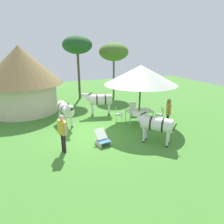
# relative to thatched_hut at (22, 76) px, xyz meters

# --- Properties ---
(ground_plane) EXTENTS (36.00, 36.00, 0.00)m
(ground_plane) POSITION_rel_thatched_hut_xyz_m (3.64, -5.41, -2.52)
(ground_plane) COLOR #458330
(thatched_hut) EXTENTS (5.45, 5.45, 4.58)m
(thatched_hut) POSITION_rel_thatched_hut_xyz_m (0.00, 0.00, 0.00)
(thatched_hut) COLOR beige
(thatched_hut) RESTS_ON ground_plane
(shade_umbrella) EXTENTS (4.27, 4.27, 3.47)m
(shade_umbrella) POSITION_rel_thatched_hut_xyz_m (6.65, -4.68, 0.39)
(shade_umbrella) COLOR #483B21
(shade_umbrella) RESTS_ON ground_plane
(patio_dining_table) EXTENTS (1.66, 1.10, 0.74)m
(patio_dining_table) POSITION_rel_thatched_hut_xyz_m (6.65, -4.68, -1.85)
(patio_dining_table) COLOR silver
(patio_dining_table) RESTS_ON ground_plane
(patio_chair_near_hut) EXTENTS (0.54, 0.56, 0.90)m
(patio_chair_near_hut) POSITION_rel_thatched_hut_xyz_m (7.90, -5.13, -2.00)
(patio_chair_near_hut) COLOR white
(patio_chair_near_hut) RESTS_ON ground_plane
(patio_chair_near_lawn) EXTENTS (0.51, 0.49, 0.90)m
(patio_chair_near_lawn) POSITION_rel_thatched_hut_xyz_m (6.88, -3.38, -2.00)
(patio_chair_near_lawn) COLOR silver
(patio_chair_near_lawn) RESTS_ON ground_plane
(patio_chair_east_end) EXTENTS (0.56, 0.57, 0.90)m
(patio_chair_east_end) POSITION_rel_thatched_hut_xyz_m (5.43, -4.18, -2.00)
(patio_chair_east_end) COLOR silver
(patio_chair_east_end) RESTS_ON ground_plane
(patio_chair_west_end) EXTENTS (0.51, 0.50, 0.90)m
(patio_chair_west_end) POSITION_rel_thatched_hut_xyz_m (6.40, -5.99, -2.00)
(patio_chair_west_end) COLOR white
(patio_chair_west_end) RESTS_ON ground_plane
(guest_beside_umbrella) EXTENTS (0.41, 0.55, 1.72)m
(guest_beside_umbrella) POSITION_rel_thatched_hut_xyz_m (7.68, -6.19, -1.49)
(guest_beside_umbrella) COLOR black
(guest_beside_umbrella) RESTS_ON ground_plane
(standing_watcher) EXTENTS (0.38, 0.58, 1.73)m
(standing_watcher) POSITION_rel_thatched_hut_xyz_m (1.78, -6.90, -1.48)
(standing_watcher) COLOR black
(standing_watcher) RESTS_ON ground_plane
(striped_lounge_chair) EXTENTS (0.68, 0.88, 0.67)m
(striped_lounge_chair) POSITION_rel_thatched_hut_xyz_m (3.60, -6.79, -2.26)
(striped_lounge_chair) COLOR #336AB4
(striped_lounge_chair) RESTS_ON ground_plane
(zebra_nearest_camera) EXTENTS (0.87, 2.28, 1.51)m
(zebra_nearest_camera) POSITION_rel_thatched_hut_xyz_m (2.33, -3.62, -1.55)
(zebra_nearest_camera) COLOR silver
(zebra_nearest_camera) RESTS_ON ground_plane
(zebra_by_umbrella) EXTENTS (1.66, 1.69, 1.51)m
(zebra_by_umbrella) POSITION_rel_thatched_hut_xyz_m (6.03, -7.54, -1.55)
(zebra_by_umbrella) COLOR silver
(zebra_by_umbrella) RESTS_ON ground_plane
(zebra_toward_hut) EXTENTS (2.15, 1.00, 1.59)m
(zebra_toward_hut) POSITION_rel_thatched_hut_xyz_m (4.80, -2.50, -1.47)
(zebra_toward_hut) COLOR silver
(zebra_toward_hut) RESTS_ON ground_plane
(acacia_tree_far_lawn) EXTENTS (2.68, 2.68, 4.83)m
(acacia_tree_far_lawn) POSITION_rel_thatched_hut_xyz_m (7.75, 2.64, 1.49)
(acacia_tree_far_lawn) COLOR brown
(acacia_tree_far_lawn) RESTS_ON ground_plane
(acacia_tree_behind_hut) EXTENTS (2.50, 2.50, 5.37)m
(acacia_tree_behind_hut) POSITION_rel_thatched_hut_xyz_m (4.42, 2.49, 2.06)
(acacia_tree_behind_hut) COLOR #443A30
(acacia_tree_behind_hut) RESTS_ON ground_plane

